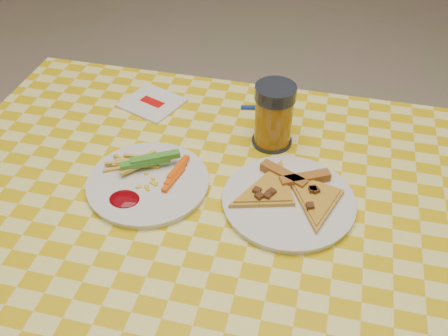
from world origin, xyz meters
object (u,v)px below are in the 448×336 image
(drink_glass, at_px, (274,116))
(plate_left, at_px, (148,183))
(table, at_px, (232,227))
(plate_right, at_px, (288,202))

(drink_glass, bearing_deg, plate_left, -137.69)
(table, xyz_separation_m, plate_left, (-0.18, 0.00, 0.08))
(plate_left, height_order, plate_right, same)
(plate_right, xyz_separation_m, drink_glass, (-0.06, 0.19, 0.07))
(plate_right, bearing_deg, plate_left, -177.06)
(plate_left, bearing_deg, drink_glass, 42.31)
(plate_right, distance_m, drink_glass, 0.21)
(plate_left, distance_m, plate_right, 0.29)
(table, relative_size, plate_right, 5.00)
(drink_glass, bearing_deg, table, -102.08)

